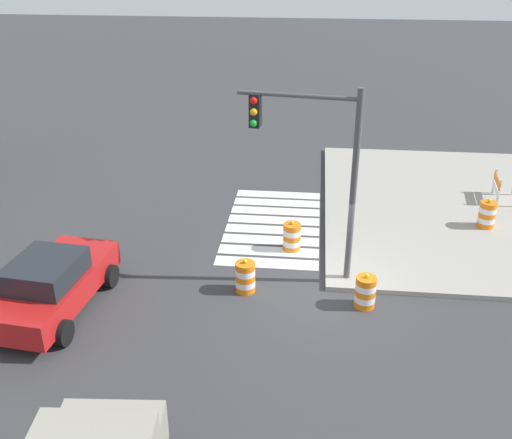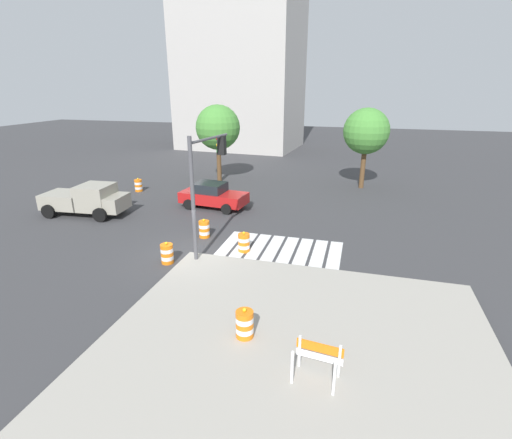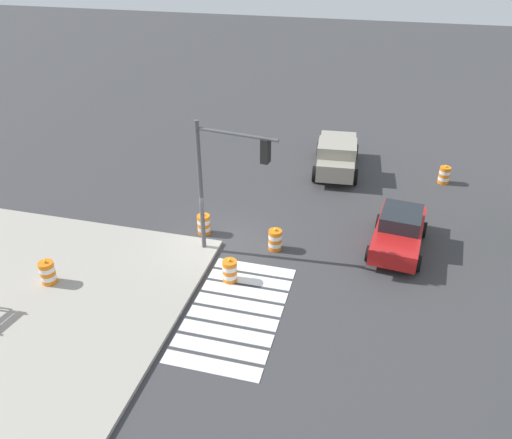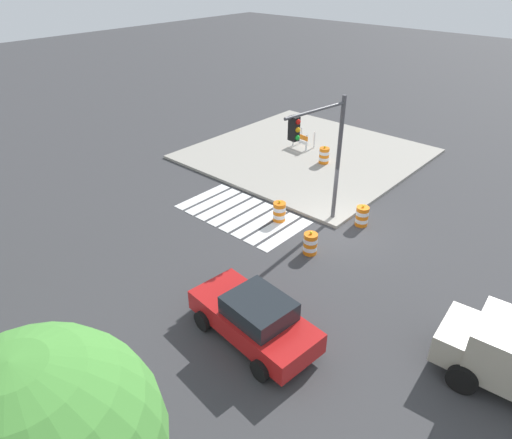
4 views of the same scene
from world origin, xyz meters
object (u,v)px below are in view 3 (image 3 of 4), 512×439
(sports_car, at_px, (399,231))
(traffic_barrel_crosswalk_end, at_px, (230,271))
(traffic_barrel_median_near, at_px, (204,224))
(traffic_light_pole, at_px, (226,169))
(traffic_barrel_median_far, at_px, (444,175))
(pickup_truck, at_px, (337,155))
(traffic_barrel_on_sidewalk, at_px, (48,272))
(traffic_barrel_near_corner, at_px, (275,240))

(sports_car, xyz_separation_m, traffic_barrel_crosswalk_end, (4.00, -6.12, -0.36))
(traffic_barrel_median_near, xyz_separation_m, traffic_light_pole, (1.36, 1.57, 3.46))
(sports_car, distance_m, traffic_barrel_median_far, 7.26)
(pickup_truck, xyz_separation_m, traffic_barrel_on_sidewalk, (12.84, -9.17, -0.37))
(traffic_barrel_near_corner, height_order, traffic_barrel_median_far, same)
(sports_car, xyz_separation_m, traffic_barrel_on_sidewalk, (6.02, -12.59, -0.21))
(sports_car, bearing_deg, traffic_barrel_median_near, -82.85)
(traffic_barrel_crosswalk_end, relative_size, traffic_barrel_median_near, 1.00)
(sports_car, xyz_separation_m, traffic_light_pole, (2.39, -6.67, 3.10))
(sports_car, relative_size, traffic_barrel_near_corner, 4.38)
(traffic_barrel_crosswalk_end, bearing_deg, sports_car, 123.15)
(traffic_light_pole, bearing_deg, traffic_barrel_median_far, 136.21)
(pickup_truck, distance_m, traffic_barrel_median_far, 5.68)
(sports_car, xyz_separation_m, traffic_barrel_median_far, (-6.90, 2.23, -0.36))
(traffic_barrel_median_far, relative_size, traffic_light_pole, 0.19)
(sports_car, xyz_separation_m, traffic_barrel_near_corner, (1.45, -4.94, -0.36))
(traffic_barrel_crosswalk_end, height_order, traffic_barrel_median_far, same)
(traffic_barrel_median_far, xyz_separation_m, traffic_barrel_on_sidewalk, (12.91, -14.83, 0.15))
(traffic_barrel_on_sidewalk, bearing_deg, sports_car, 115.54)
(sports_car, relative_size, traffic_barrel_median_near, 4.38)
(pickup_truck, relative_size, traffic_barrel_crosswalk_end, 5.19)
(traffic_light_pole, bearing_deg, traffic_barrel_on_sidewalk, -58.54)
(traffic_barrel_median_far, distance_m, traffic_barrel_on_sidewalk, 19.66)
(pickup_truck, bearing_deg, traffic_barrel_on_sidewalk, -35.53)
(traffic_barrel_median_far, height_order, traffic_light_pole, traffic_light_pole)
(traffic_barrel_on_sidewalk, bearing_deg, traffic_barrel_median_near, 138.88)
(traffic_barrel_crosswalk_end, bearing_deg, traffic_barrel_on_sidewalk, -72.66)
(traffic_barrel_near_corner, bearing_deg, pickup_truck, 169.59)
(traffic_barrel_near_corner, bearing_deg, traffic_barrel_median_near, -97.17)
(traffic_barrel_near_corner, distance_m, traffic_barrel_crosswalk_end, 2.81)
(traffic_barrel_crosswalk_end, distance_m, traffic_barrel_median_near, 3.64)
(sports_car, distance_m, traffic_barrel_on_sidewalk, 13.96)
(traffic_barrel_median_near, distance_m, traffic_light_pole, 4.03)
(traffic_barrel_median_far, bearing_deg, traffic_barrel_median_near, -52.87)
(traffic_barrel_crosswalk_end, distance_m, traffic_barrel_on_sidewalk, 6.78)
(traffic_barrel_on_sidewalk, bearing_deg, traffic_light_pole, 121.46)
(traffic_barrel_near_corner, bearing_deg, traffic_light_pole, -61.29)
(traffic_barrel_median_far, bearing_deg, traffic_barrel_crosswalk_end, -37.49)
(sports_car, distance_m, traffic_barrel_crosswalk_end, 7.32)
(pickup_truck, height_order, traffic_barrel_crosswalk_end, pickup_truck)
(traffic_barrel_median_far, height_order, traffic_barrel_on_sidewalk, traffic_barrel_on_sidewalk)
(traffic_barrel_crosswalk_end, bearing_deg, traffic_barrel_near_corner, 155.20)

